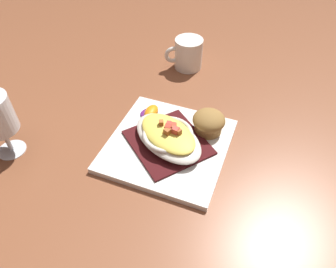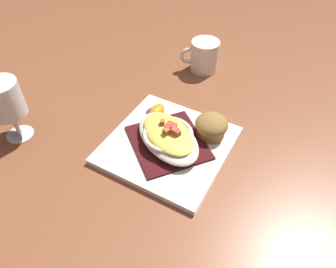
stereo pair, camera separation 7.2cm
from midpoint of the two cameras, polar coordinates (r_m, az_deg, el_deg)
name	(u,v)px [view 1 (the left image)]	position (r m, az deg, el deg)	size (l,w,h in m)	color
ground_plane	(168,147)	(0.75, -2.74, -2.55)	(2.60, 2.60, 0.00)	brown
square_plate	(168,145)	(0.75, -2.76, -2.17)	(0.27, 0.27, 0.01)	white
folded_napkin	(168,142)	(0.74, -2.78, -1.64)	(0.17, 0.16, 0.01)	#3F1214
gratin_dish	(168,136)	(0.72, -2.84, -0.42)	(0.21, 0.21, 0.05)	silver
muffin	(209,122)	(0.75, 4.59, 2.01)	(0.08, 0.08, 0.05)	olive
orange_garnish	(151,112)	(0.81, -5.65, 3.78)	(0.06, 0.06, 0.02)	#5C216A
coffee_mug	(188,55)	(0.99, 1.46, 13.83)	(0.08, 0.11, 0.09)	white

